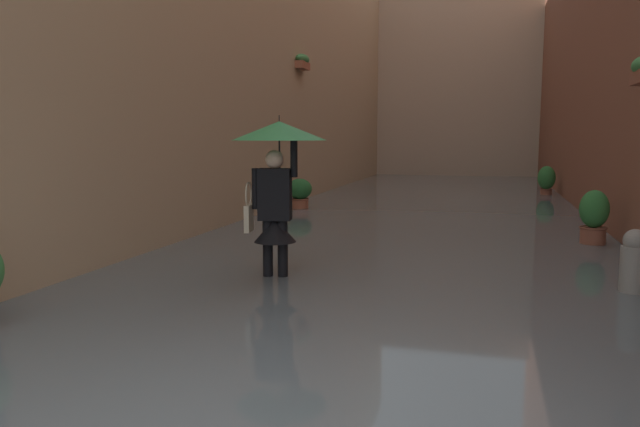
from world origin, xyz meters
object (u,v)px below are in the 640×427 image
potted_plant_far_left (594,219)px  potted_plant_near_right (300,194)px  mooring_bollard (634,267)px  potted_plant_near_left (546,180)px  person_wading (277,164)px

potted_plant_far_left → potted_plant_near_right: potted_plant_far_left is taller
mooring_bollard → potted_plant_near_left: bearing=-90.6°
potted_plant_near_left → potted_plant_near_right: bearing=40.8°
potted_plant_far_left → mooring_bollard: size_ratio=1.19×
potted_plant_near_left → potted_plant_far_left: bearing=89.7°
mooring_bollard → person_wading: bearing=4.4°
potted_plant_near_left → mooring_bollard: bearing=89.4°
person_wading → mooring_bollard: person_wading is taller
potted_plant_far_left → potted_plant_near_right: bearing=-29.8°
potted_plant_far_left → potted_plant_near_left: bearing=-90.3°
potted_plant_near_right → potted_plant_far_left: bearing=150.2°
potted_plant_near_left → potted_plant_far_left: potted_plant_far_left is taller
person_wading → potted_plant_near_right: size_ratio=2.47×
potted_plant_far_left → potted_plant_near_right: 6.68m
person_wading → potted_plant_near_right: bearing=-74.9°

